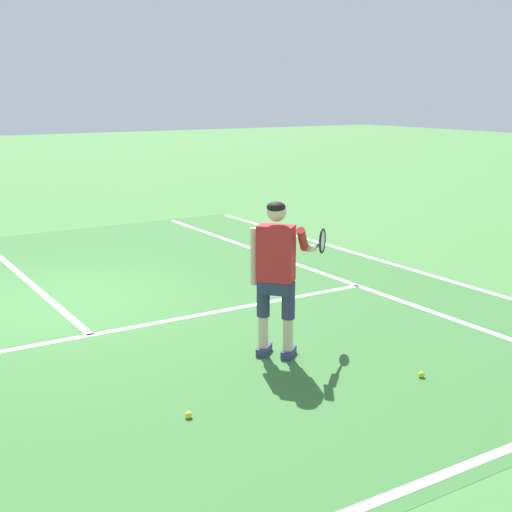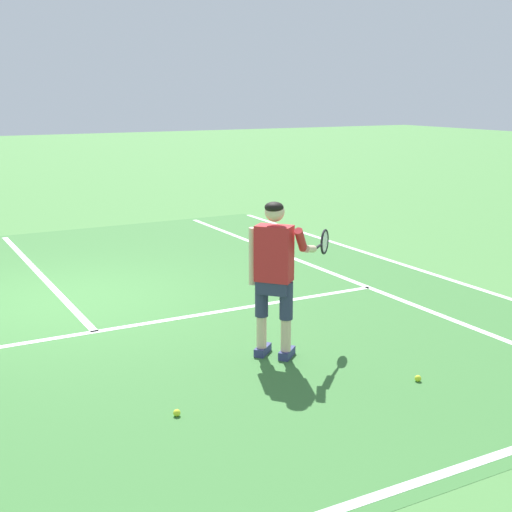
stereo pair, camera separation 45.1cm
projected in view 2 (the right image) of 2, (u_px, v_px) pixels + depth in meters
The scene contains 9 objects.
ground_plane at pixel (65, 300), 9.71m from camera, with size 80.00×80.00×0.00m, color #477F3D.
court_inner_surface at pixel (74, 310), 9.26m from camera, with size 10.98×11.24×0.00m, color #387033.
line_service at pixel (95, 332), 8.42m from camera, with size 8.23×0.10×0.01m, color white.
line_centre_service at pixel (39, 273), 11.16m from camera, with size 0.10×6.40×0.01m, color white.
line_singles_right at pixel (331, 273), 11.18m from camera, with size 0.10×10.84×0.01m, color white.
line_doubles_right at pixel (398, 263), 11.82m from camera, with size 0.10×10.84×0.01m, color white.
tennis_player at pixel (276, 269), 7.43m from camera, with size 1.18×0.68×1.71m.
tennis_ball_near_feet at pixel (418, 378), 6.97m from camera, with size 0.07×0.07×0.07m, color #CCE02D.
tennis_ball_by_baseline at pixel (177, 413), 6.22m from camera, with size 0.07×0.07×0.07m, color #CCE02D.
Camera 2 is at (-2.12, -9.46, 2.82)m, focal length 49.03 mm.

